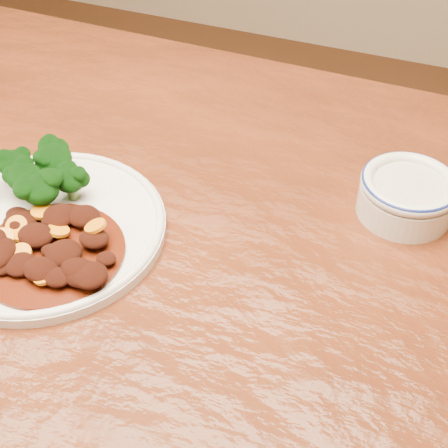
% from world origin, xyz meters
% --- Properties ---
extents(dining_table, '(1.52, 0.93, 0.75)m').
position_xyz_m(dining_table, '(0.00, 0.00, 0.67)').
color(dining_table, '#5C2610').
rests_on(dining_table, ground).
extents(dinner_plate, '(0.28, 0.28, 0.02)m').
position_xyz_m(dinner_plate, '(-0.05, -0.04, 0.76)').
color(dinner_plate, silver).
rests_on(dinner_plate, dining_table).
extents(broccoli_florets, '(0.14, 0.10, 0.05)m').
position_xyz_m(broccoli_florets, '(-0.09, 0.01, 0.79)').
color(broccoli_florets, '#65944C').
rests_on(broccoli_florets, dinner_plate).
extents(mince_stew, '(0.17, 0.16, 0.03)m').
position_xyz_m(mince_stew, '(-0.02, -0.07, 0.77)').
color(mince_stew, '#4E1508').
rests_on(mince_stew, dinner_plate).
extents(dip_bowl, '(0.11, 0.11, 0.05)m').
position_xyz_m(dip_bowl, '(0.32, 0.15, 0.78)').
color(dip_bowl, beige).
rests_on(dip_bowl, dining_table).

